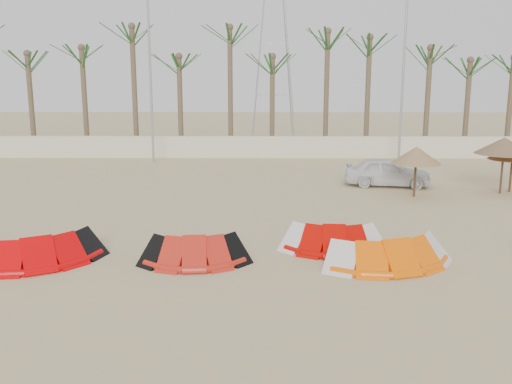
{
  "coord_description": "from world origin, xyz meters",
  "views": [
    {
      "loc": [
        0.17,
        -12.19,
        5.21
      ],
      "look_at": [
        0.0,
        6.0,
        1.3
      ],
      "focal_mm": 40.0,
      "sensor_mm": 36.0,
      "label": 1
    }
  ],
  "objects_px": {
    "kite_orange": "(387,248)",
    "parasol_mid": "(504,146)",
    "kite_red_right": "(332,235)",
    "kite_red_left": "(40,246)",
    "parasol_left": "(416,155)",
    "kite_red_mid": "(196,247)",
    "car": "(387,172)"
  },
  "relations": [
    {
      "from": "kite_orange",
      "to": "parasol_mid",
      "type": "bearing_deg",
      "value": 53.08
    },
    {
      "from": "kite_red_right",
      "to": "parasol_mid",
      "type": "height_order",
      "value": "parasol_mid"
    },
    {
      "from": "kite_red_left",
      "to": "parasol_left",
      "type": "relative_size",
      "value": 1.94
    },
    {
      "from": "parasol_mid",
      "to": "kite_red_mid",
      "type": "bearing_deg",
      "value": -143.41
    },
    {
      "from": "kite_red_left",
      "to": "kite_orange",
      "type": "height_order",
      "value": "same"
    },
    {
      "from": "kite_red_right",
      "to": "car",
      "type": "distance_m",
      "value": 10.06
    },
    {
      "from": "kite_red_mid",
      "to": "kite_orange",
      "type": "bearing_deg",
      "value": -0.97
    },
    {
      "from": "kite_red_right",
      "to": "car",
      "type": "bearing_deg",
      "value": 68.79
    },
    {
      "from": "kite_red_left",
      "to": "kite_orange",
      "type": "xyz_separation_m",
      "value": [
        9.61,
        -0.09,
        -0.0
      ]
    },
    {
      "from": "kite_red_left",
      "to": "kite_red_right",
      "type": "distance_m",
      "value": 8.33
    },
    {
      "from": "kite_red_mid",
      "to": "parasol_left",
      "type": "xyz_separation_m",
      "value": [
        8.22,
        8.32,
        1.34
      ]
    },
    {
      "from": "kite_red_left",
      "to": "parasol_left",
      "type": "distance_m",
      "value": 15.12
    },
    {
      "from": "kite_red_mid",
      "to": "parasol_mid",
      "type": "xyz_separation_m",
      "value": [
        12.08,
        8.97,
        1.65
      ]
    },
    {
      "from": "parasol_left",
      "to": "parasol_mid",
      "type": "height_order",
      "value": "parasol_mid"
    },
    {
      "from": "kite_red_mid",
      "to": "kite_red_right",
      "type": "distance_m",
      "value": 4.09
    },
    {
      "from": "car",
      "to": "kite_orange",
      "type": "bearing_deg",
      "value": 176.04
    },
    {
      "from": "car",
      "to": "kite_red_left",
      "type": "bearing_deg",
      "value": 139.72
    },
    {
      "from": "kite_red_left",
      "to": "parasol_mid",
      "type": "bearing_deg",
      "value": 28.66
    },
    {
      "from": "kite_red_left",
      "to": "kite_red_right",
      "type": "xyz_separation_m",
      "value": [
        8.25,
        1.17,
        -0.0
      ]
    },
    {
      "from": "kite_red_mid",
      "to": "kite_red_right",
      "type": "height_order",
      "value": "same"
    },
    {
      "from": "kite_red_mid",
      "to": "car",
      "type": "relative_size",
      "value": 0.8
    },
    {
      "from": "kite_red_left",
      "to": "kite_red_mid",
      "type": "height_order",
      "value": "same"
    },
    {
      "from": "kite_orange",
      "to": "parasol_left",
      "type": "height_order",
      "value": "parasol_left"
    },
    {
      "from": "kite_red_mid",
      "to": "parasol_mid",
      "type": "height_order",
      "value": "parasol_mid"
    },
    {
      "from": "kite_red_mid",
      "to": "parasol_left",
      "type": "height_order",
      "value": "parasol_left"
    },
    {
      "from": "kite_red_left",
      "to": "car",
      "type": "height_order",
      "value": "car"
    },
    {
      "from": "kite_red_mid",
      "to": "parasol_left",
      "type": "bearing_deg",
      "value": 45.35
    },
    {
      "from": "parasol_left",
      "to": "parasol_mid",
      "type": "distance_m",
      "value": 3.93
    },
    {
      "from": "kite_red_mid",
      "to": "kite_orange",
      "type": "xyz_separation_m",
      "value": [
        5.27,
        -0.09,
        0.0
      ]
    },
    {
      "from": "parasol_mid",
      "to": "car",
      "type": "distance_m",
      "value": 5.0
    },
    {
      "from": "kite_orange",
      "to": "car",
      "type": "relative_size",
      "value": 1.02
    },
    {
      "from": "parasol_left",
      "to": "kite_red_left",
      "type": "bearing_deg",
      "value": -146.46
    }
  ]
}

